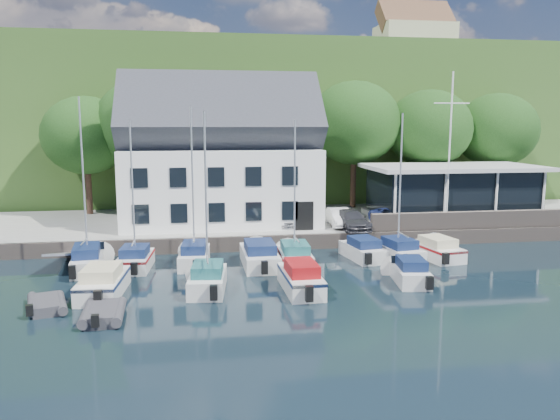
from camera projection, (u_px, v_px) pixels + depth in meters
The scene contains 35 objects.
ground at pixel (385, 300), 26.03m from camera, with size 180.00×180.00×0.00m, color black.
quay at pixel (310, 224), 43.04m from camera, with size 60.00×13.00×1.00m, color #989893.
quay_face at pixel (330, 241), 36.69m from camera, with size 60.00×0.30×1.00m, color #685B53.
hillside at pixel (252, 126), 85.31m from camera, with size 160.00×75.00×16.00m, color #2F4F1D.
field_patch at pixel (294, 77), 93.03m from camera, with size 50.00×30.00×0.30m, color #5C6432.
farmhouse at pixel (414, 39), 76.93m from camera, with size 10.40×7.00×8.20m, color #C1BA96, non-canonical shape.
harbor_building at pixel (221, 164), 40.26m from camera, with size 14.40×8.20×8.70m, color white, non-canonical shape.
club_pavilion at pixel (452, 191), 42.81m from camera, with size 13.20×7.20×4.10m, color black, non-canonical shape.
seawall at pixel (494, 219), 38.70m from camera, with size 18.00×0.50×1.20m, color #685B53.
gangway at pixel (67, 265), 32.36m from camera, with size 1.20×6.00×1.40m, color silver, non-canonical shape.
car_silver at pixel (285, 219), 39.07m from camera, with size 1.29×3.21×1.09m, color silver.
car_white at pixel (339, 217), 39.30m from camera, with size 1.37×3.93×1.29m, color white.
car_dgrey at pixel (351, 220), 38.17m from camera, with size 1.83×4.50×1.31m, color #2F2F34.
car_blue at pixel (395, 216), 39.98m from camera, with size 1.48×3.76×1.29m, color navy.
flagpole at pixel (450, 150), 38.72m from camera, with size 2.62×0.20×10.91m, color white, non-canonical shape.
tree_0 at pixel (87, 156), 43.98m from camera, with size 6.96×6.96×9.52m, color black, non-canonical shape.
tree_1 at pixel (145, 147), 44.24m from camera, with size 7.90×7.90×10.80m, color black, non-canonical shape.
tree_2 at pixel (270, 148), 46.72m from camera, with size 7.70×7.70×10.52m, color black, non-canonical shape.
tree_3 at pixel (354, 145), 47.43m from camera, with size 8.03×8.03×10.97m, color black, non-canonical shape.
tree_4 at pixel (428, 149), 47.91m from camera, with size 7.51×7.51×10.26m, color black, non-canonical shape.
tree_5 at pixel (495, 149), 49.09m from camera, with size 7.33×7.33×10.01m, color black, non-canonical shape.
boat_r1_0 at pixel (84, 192), 30.70m from camera, with size 1.81×6.64×8.98m, color silver, non-canonical shape.
boat_r1_1 at pixel (133, 197), 30.93m from camera, with size 1.87×5.04×8.39m, color silver, non-canonical shape.
boat_r1_2 at pixel (193, 193), 31.77m from camera, with size 1.77×5.93×8.64m, color silver, non-canonical shape.
boat_r1_3 at pixel (259, 253), 32.20m from camera, with size 2.15×6.76×1.49m, color silver, non-canonical shape.
boat_r1_4 at pixel (295, 195), 31.85m from camera, with size 1.95×5.94×8.39m, color silver, non-canonical shape.
boat_r1_5 at pixel (363, 248), 33.80m from camera, with size 1.87×5.33×1.39m, color silver, non-canonical shape.
boat_r1_6 at pixel (400, 189), 32.83m from camera, with size 1.91×5.50×8.79m, color silver, non-canonical shape.
boat_r1_7 at pixel (436, 247), 33.94m from camera, with size 1.98×5.66×1.40m, color silver, non-canonical shape.
boat_r2_0 at pixel (103, 280), 26.71m from camera, with size 2.06×6.11×1.49m, color silver, non-canonical shape.
boat_r2_1 at pixel (206, 203), 26.78m from camera, with size 1.88×5.61×8.93m, color silver, non-canonical shape.
boat_r2_2 at pixel (301, 276), 27.37m from camera, with size 1.83×6.21×1.54m, color silver, non-canonical shape.
boat_r2_3 at pixel (410, 270), 28.83m from camera, with size 1.69×5.06×1.35m, color silver, non-canonical shape.
dinghy_0 at pixel (47, 302), 24.62m from camera, with size 1.70×2.84×0.66m, color #35353A, non-canonical shape.
dinghy_1 at pixel (103, 311), 23.38m from camera, with size 1.83×3.05×0.71m, color #35353A, non-canonical shape.
Camera 1 is at (-8.76, -23.99, 8.32)m, focal length 35.00 mm.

